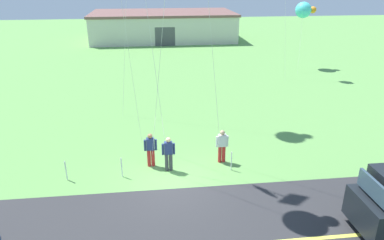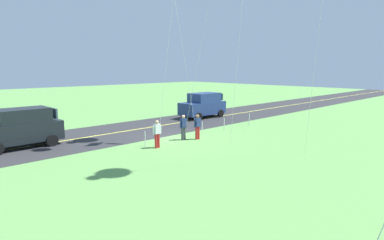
# 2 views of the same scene
# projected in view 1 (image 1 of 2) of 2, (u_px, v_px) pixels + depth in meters

# --- Properties ---
(ground_plane) EXTENTS (120.00, 120.00, 0.10)m
(ground_plane) POSITION_uv_depth(u_px,v_px,m) (173.00, 183.00, 15.00)
(ground_plane) COLOR #60994C
(person_adult_near) EXTENTS (0.58, 0.22, 1.60)m
(person_adult_near) POSITION_uv_depth(u_px,v_px,m) (222.00, 145.00, 16.27)
(person_adult_near) COLOR red
(person_adult_near) RESTS_ON ground
(person_adult_companion) EXTENTS (0.58, 0.22, 1.60)m
(person_adult_companion) POSITION_uv_depth(u_px,v_px,m) (151.00, 149.00, 15.92)
(person_adult_companion) COLOR red
(person_adult_companion) RESTS_ON ground
(person_child_watcher) EXTENTS (0.58, 0.22, 1.60)m
(person_child_watcher) POSITION_uv_depth(u_px,v_px,m) (169.00, 153.00, 15.56)
(person_child_watcher) COLOR #3F3F47
(person_child_watcher) RESTS_ON ground
(kite_orange_near) EXTENTS (2.25, 3.38, 5.81)m
(kite_orange_near) POSITION_uv_depth(u_px,v_px,m) (304.00, 10.00, 31.67)
(kite_orange_near) COLOR silver
(kite_orange_near) RESTS_ON ground
(warehouse_distant) EXTENTS (18.36, 10.20, 3.50)m
(warehouse_distant) POSITION_uv_depth(u_px,v_px,m) (163.00, 25.00, 47.08)
(warehouse_distant) COLOR beige
(warehouse_distant) RESTS_ON ground
(fence_post_1) EXTENTS (0.05, 0.05, 0.90)m
(fence_post_1) POSITION_uv_depth(u_px,v_px,m) (66.00, 171.00, 14.97)
(fence_post_1) COLOR silver
(fence_post_1) RESTS_ON ground
(fence_post_2) EXTENTS (0.05, 0.05, 0.90)m
(fence_post_2) POSITION_uv_depth(u_px,v_px,m) (122.00, 167.00, 15.22)
(fence_post_2) COLOR silver
(fence_post_2) RESTS_ON ground
(fence_post_3) EXTENTS (0.05, 0.05, 0.90)m
(fence_post_3) POSITION_uv_depth(u_px,v_px,m) (231.00, 161.00, 15.74)
(fence_post_3) COLOR silver
(fence_post_3) RESTS_ON ground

